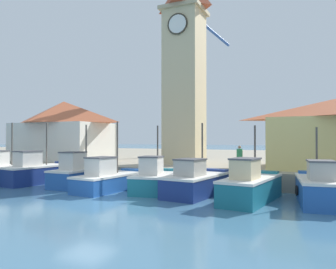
{
  "coord_description": "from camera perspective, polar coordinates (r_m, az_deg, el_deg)",
  "views": [
    {
      "loc": [
        10.3,
        -13.13,
        3.19
      ],
      "look_at": [
        0.18,
        9.18,
        3.5
      ],
      "focal_mm": 35.0,
      "sensor_mm": 36.0,
      "label": 1
    }
  ],
  "objects": [
    {
      "name": "fishing_boat_center",
      "position": [
        20.67,
        -10.13,
        -7.65
      ],
      "size": [
        2.49,
        5.4,
        4.28
      ],
      "color": "#2356A8",
      "rests_on": "ground"
    },
    {
      "name": "fishing_boat_left_inner",
      "position": [
        25.29,
        -21.71,
        -6.07
      ],
      "size": [
        2.59,
        5.45,
        4.34
      ],
      "color": "navy",
      "rests_on": "ground"
    },
    {
      "name": "fishing_boat_right_inner",
      "position": [
        18.74,
        5.06,
        -8.25
      ],
      "size": [
        2.78,
        5.31,
        4.1
      ],
      "color": "navy",
      "rests_on": "ground"
    },
    {
      "name": "fishing_boat_mid_right",
      "position": [
        19.88,
        -2.33,
        -7.83
      ],
      "size": [
        2.59,
        4.54,
        4.0
      ],
      "color": "#196B7F",
      "rests_on": "ground"
    },
    {
      "name": "fishing_boat_right_outer",
      "position": [
        17.27,
        14.2,
        -8.72
      ],
      "size": [
        2.56,
        5.38,
        3.89
      ],
      "color": "#196B7F",
      "rests_on": "ground"
    },
    {
      "name": "dock_worker_near_tower",
      "position": [
        21.73,
        12.36,
        -3.94
      ],
      "size": [
        0.34,
        0.22,
        1.62
      ],
      "color": "#33333D",
      "rests_on": "quay_wharf"
    },
    {
      "name": "fishing_boat_mid_left",
      "position": [
        22.92,
        -15.09,
        -6.73
      ],
      "size": [
        2.1,
        4.57,
        4.15
      ],
      "color": "#2356A8",
      "rests_on": "ground"
    },
    {
      "name": "clock_tower",
      "position": [
        27.86,
        2.89,
        12.51
      ],
      "size": [
        3.38,
        3.38,
        17.54
      ],
      "color": "beige",
      "rests_on": "quay_wharf"
    },
    {
      "name": "ground_plane",
      "position": [
        16.99,
        -13.74,
        -11.52
      ],
      "size": [
        300.0,
        300.0,
        0.0
      ],
      "primitive_type": "plane",
      "color": "teal"
    },
    {
      "name": "port_crane_near",
      "position": [
        38.77,
        3.81,
        6.11
      ],
      "size": [
        4.21,
        9.08,
        17.22
      ],
      "color": "navy",
      "rests_on": "quay_wharf"
    },
    {
      "name": "quay_wharf",
      "position": [
        41.69,
        10.07,
        -4.33
      ],
      "size": [
        120.0,
        40.0,
        1.12
      ],
      "primitive_type": "cube",
      "color": "#9E937F",
      "rests_on": "ground"
    },
    {
      "name": "fishing_boat_left_outer",
      "position": [
        26.67,
        -26.64,
        -5.79
      ],
      "size": [
        2.26,
        4.95,
        4.38
      ],
      "color": "#196B7F",
      "rests_on": "ground"
    },
    {
      "name": "warehouse_left",
      "position": [
        33.64,
        -17.72,
        0.78
      ],
      "size": [
        9.22,
        6.29,
        5.72
      ],
      "color": "silver",
      "rests_on": "quay_wharf"
    },
    {
      "name": "fishing_boat_far_right",
      "position": [
        17.67,
        24.74,
        -8.49
      ],
      "size": [
        2.4,
        4.86,
        3.77
      ],
      "color": "#2356A8",
      "rests_on": "ground"
    }
  ]
}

